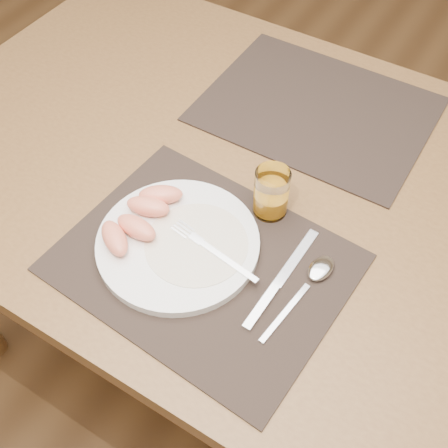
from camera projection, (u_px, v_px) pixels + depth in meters
ground at (244, 351)px, 1.63m from camera, size 5.00×5.00×0.00m
table at (254, 202)px, 1.11m from camera, size 1.40×0.90×0.75m
placemat_near at (204, 263)px, 0.91m from camera, size 0.47×0.38×0.00m
placemat_far at (316, 109)px, 1.15m from camera, size 0.45×0.35×0.00m
plate at (178, 243)px, 0.93m from camera, size 0.27×0.27×0.02m
plate_dressing at (196, 244)px, 0.91m from camera, size 0.17×0.17×0.00m
fork at (207, 247)px, 0.91m from camera, size 0.18×0.04×0.00m
knife at (276, 286)px, 0.88m from camera, size 0.02×0.22×0.01m
spoon at (316, 275)px, 0.89m from camera, size 0.05×0.19×0.01m
juice_glass at (271, 194)px, 0.95m from camera, size 0.06×0.06×0.09m
grapefruit_wedges at (140, 216)px, 0.93m from camera, size 0.10×0.19×0.03m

